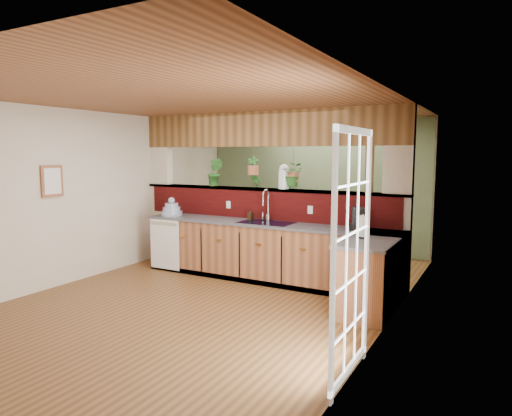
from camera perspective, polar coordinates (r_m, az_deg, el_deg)
The scene contains 27 objects.
ground at distance 6.42m, azimuth -4.85°, elevation -10.79°, with size 4.60×7.00×0.01m, color brown.
ceiling at distance 6.16m, azimuth -5.10°, elevation 12.95°, with size 4.60×7.00×0.01m, color brown.
wall_back at distance 9.26m, azimuth 7.17°, elevation 2.80°, with size 4.60×0.02×2.60m, color beige.
wall_left at distance 7.67m, azimuth -19.41°, elevation 1.65°, with size 0.02×7.00×2.60m, color beige.
wall_right at distance 5.24m, azimuth 16.41°, elevation -0.47°, with size 0.02×7.00×2.60m, color beige.
pass_through_partition at distance 7.31m, azimuth 1.12°, elevation 0.93°, with size 4.60×0.21×2.60m.
pass_through_ledge at distance 7.31m, azimuth 0.92°, elevation 2.34°, with size 4.60×0.21×0.04m, color brown.
header_beam at distance 7.29m, azimuth 0.94°, elevation 9.85°, with size 4.60×0.15×0.55m, color brown.
sage_backwall at distance 9.24m, azimuth 7.12°, elevation 2.80°, with size 4.55×0.02×2.55m, color #536544.
countertop at distance 6.66m, azimuth 5.37°, elevation -6.16°, with size 4.14×1.52×0.90m.
dishwasher at distance 7.69m, azimuth -11.36°, elevation -4.44°, with size 0.58×0.03×0.82m.
navy_sink at distance 6.93m, azimuth 1.29°, elevation -2.48°, with size 0.82×0.50×0.18m.
french_door at distance 4.05m, azimuth 11.87°, elevation -6.01°, with size 0.06×1.02×2.16m, color white.
framed_print at distance 7.13m, azimuth -24.13°, elevation 3.09°, with size 0.04×0.35×0.45m.
faucet at distance 7.05m, azimuth 1.32°, elevation 0.53°, with size 0.22×0.22×0.50m.
dish_stack at distance 7.81m, azimuth -10.50°, elevation -0.23°, with size 0.36×0.36×0.31m.
soap_dispenser at distance 7.17m, azimuth -0.67°, elevation -0.83°, with size 0.08×0.08×0.17m, color #322212.
coffee_maker at distance 6.40m, azimuth 12.61°, elevation -1.41°, with size 0.16×0.28×0.31m.
paper_towel at distance 5.80m, azimuth 13.23°, elevation -2.34°, with size 0.14×0.14×0.30m.
glass_jar at distance 7.13m, azimuth 3.51°, elevation 3.94°, with size 0.17×0.17×0.38m.
ledge_plant_left at distance 7.77m, azimuth -5.14°, elevation 4.48°, with size 0.26×0.21×0.47m, color #23551D.
hanging_plant_a at distance 7.37m, azimuth -0.36°, elevation 5.97°, with size 0.23×0.20×0.49m.
hanging_plant_b at distance 7.06m, azimuth 4.68°, elevation 5.46°, with size 0.40×0.37×0.54m.
shelving_console at distance 9.44m, azimuth 2.17°, elevation -1.96°, with size 1.66×0.44×1.11m, color black.
shelf_plant_a at distance 9.53m, azimuth 0.08°, elevation 2.76°, with size 0.22×0.15×0.42m, color #23551D.
shelf_plant_b at distance 9.19m, azimuth 4.27°, elevation 2.65°, with size 0.25×0.25×0.44m, color #23551D.
floor_plant at distance 8.03m, azimuth 10.64°, elevation -4.84°, with size 0.60×0.52×0.66m, color #23551D.
Camera 1 is at (3.41, -5.09, 1.94)m, focal length 32.00 mm.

